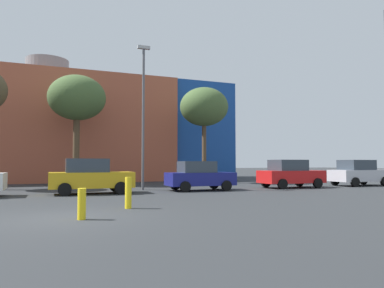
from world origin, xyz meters
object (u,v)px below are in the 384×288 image
(parked_car_4, at_px, (290,174))
(parked_car_5, at_px, (359,173))
(bare_tree_0, at_px, (77,99))
(street_lamp, at_px, (143,109))
(bare_tree_1, at_px, (204,107))
(parked_car_2, at_px, (91,176))
(bollard_yellow_0, at_px, (128,193))
(parked_car_3, at_px, (199,176))
(bollard_yellow_1, at_px, (82,204))

(parked_car_4, relative_size, parked_car_5, 1.00)
(bare_tree_0, bearing_deg, street_lamp, -60.76)
(parked_car_4, relative_size, bare_tree_1, 0.54)
(parked_car_2, height_order, bollard_yellow_0, parked_car_2)
(parked_car_2, bearing_deg, bare_tree_1, 36.16)
(parked_car_2, distance_m, parked_car_3, 6.43)
(bare_tree_1, height_order, bollard_yellow_1, bare_tree_1)
(street_lamp, bearing_deg, parked_car_5, -6.19)
(parked_car_2, xyz_separation_m, parked_car_4, (13.12, 0.00, -0.01))
(bollard_yellow_0, bearing_deg, parked_car_3, 50.75)
(bollard_yellow_0, distance_m, street_lamp, 10.20)
(parked_car_2, bearing_deg, bollard_yellow_1, -96.90)
(parked_car_3, bearing_deg, parked_car_5, -0.00)
(parked_car_3, distance_m, street_lamp, 5.52)
(bollard_yellow_1, bearing_deg, street_lamp, 67.80)
(street_lamp, bearing_deg, parked_car_4, -9.97)
(parked_car_5, height_order, bare_tree_1, bare_tree_1)
(parked_car_3, height_order, street_lamp, street_lamp)
(parked_car_5, bearing_deg, parked_car_3, 180.00)
(parked_car_2, relative_size, parked_car_4, 1.01)
(bare_tree_0, distance_m, bollard_yellow_0, 16.40)
(parked_car_3, bearing_deg, parked_car_4, 0.00)
(parked_car_5, height_order, bollard_yellow_1, parked_car_5)
(parked_car_4, relative_size, bollard_yellow_0, 3.79)
(parked_car_4, bearing_deg, bollard_yellow_1, -147.41)
(parked_car_3, bearing_deg, bare_tree_1, 64.61)
(bare_tree_0, relative_size, street_lamp, 0.92)
(parked_car_3, relative_size, bollard_yellow_0, 3.56)
(bare_tree_1, distance_m, bollard_yellow_0, 17.87)
(bare_tree_1, xyz_separation_m, bollard_yellow_0, (-9.15, -14.22, -5.79))
(bare_tree_1, xyz_separation_m, street_lamp, (-6.53, -5.47, -1.26))
(bollard_yellow_0, xyz_separation_m, bollard_yellow_1, (-1.79, -2.06, -0.12))
(bollard_yellow_1, xyz_separation_m, street_lamp, (4.41, 10.81, 4.64))
(parked_car_2, xyz_separation_m, bare_tree_1, (9.84, 7.19, 5.41))
(parked_car_4, relative_size, bollard_yellow_1, 4.75)
(bare_tree_0, bearing_deg, parked_car_5, -22.78)
(parked_car_5, bearing_deg, street_lamp, 173.81)
(parked_car_2, distance_m, parked_car_5, 19.21)
(bare_tree_1, height_order, bollard_yellow_0, bare_tree_1)
(bollard_yellow_1, bearing_deg, parked_car_4, 32.59)
(parked_car_5, bearing_deg, bollard_yellow_0, -159.22)
(parked_car_4, bearing_deg, street_lamp, 170.03)
(parked_car_2, bearing_deg, parked_car_5, -0.00)
(parked_car_5, height_order, street_lamp, street_lamp)
(bare_tree_0, xyz_separation_m, bollard_yellow_0, (1.00, -15.22, -6.02))
(bollard_yellow_1, relative_size, street_lamp, 0.10)
(parked_car_2, xyz_separation_m, parked_car_5, (19.21, -0.00, -0.00))
(bare_tree_1, height_order, street_lamp, street_lamp)
(parked_car_3, relative_size, bare_tree_0, 0.49)
(parked_car_3, relative_size, bare_tree_1, 0.51)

